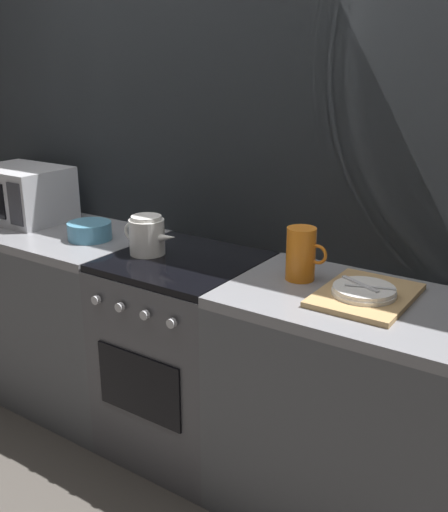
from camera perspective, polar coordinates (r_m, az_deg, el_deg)
ground_plane at (r=2.85m, az=-3.60°, el=-17.66°), size 8.00×8.00×0.00m
back_wall at (r=2.60m, az=0.24°, el=7.93°), size 3.60×0.05×2.40m
counter_left at (r=3.19m, az=-16.77°, el=-4.97°), size 1.20×0.60×0.90m
stove_unit at (r=2.60m, az=-3.81°, el=-9.68°), size 0.60×0.63×0.90m
counter_right at (r=2.24m, az=15.43°, el=-15.45°), size 1.20×0.60×0.90m
microwave at (r=3.16m, az=-19.09°, el=5.78°), size 0.46×0.35×0.27m
kettle at (r=2.48m, az=-7.51°, el=2.01°), size 0.28×0.15×0.17m
mixing_bowl at (r=2.74m, az=-12.99°, el=2.42°), size 0.20×0.20×0.08m
pitcher at (r=2.18m, az=7.55°, el=0.22°), size 0.16×0.11×0.20m
dish_pile at (r=2.07m, az=13.62°, el=-3.58°), size 0.30×0.40×0.06m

